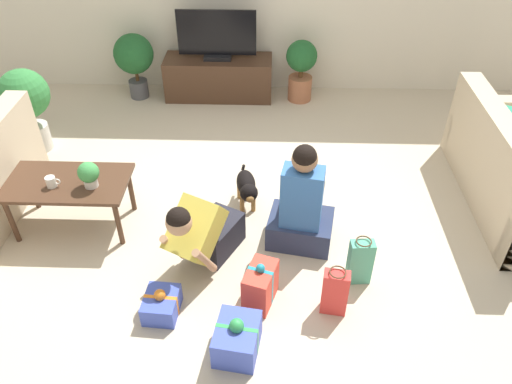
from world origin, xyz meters
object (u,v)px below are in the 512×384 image
(tv, at_px, (217,38))
(potted_plant_corner_left, at_px, (26,100))
(coffee_table, at_px, (68,186))
(potted_plant_back_left, at_px, (134,57))
(tv_console, at_px, (219,78))
(person_kneeling, at_px, (203,232))
(gift_box_b, at_px, (161,304))
(potted_plant_back_right, at_px, (301,67))
(tabletop_plant, at_px, (89,174))
(gift_bag_a, at_px, (335,292))
(dog, at_px, (247,187))
(person_sitting, at_px, (301,209))
(mug, at_px, (51,182))
(gift_box_a, at_px, (237,338))
(gift_box_c, at_px, (260,285))
(gift_bag_b, at_px, (360,262))

(tv, distance_m, potted_plant_corner_left, 2.21)
(coffee_table, height_order, potted_plant_corner_left, potted_plant_corner_left)
(potted_plant_back_left, bearing_deg, tv_console, 2.87)
(coffee_table, distance_m, potted_plant_back_left, 2.40)
(tv, height_order, person_kneeling, tv)
(tv_console, bearing_deg, potted_plant_back_left, -177.13)
(potted_plant_back_left, relative_size, gift_box_b, 2.64)
(potted_plant_back_right, relative_size, tabletop_plant, 3.35)
(gift_bag_a, bearing_deg, gift_box_b, -177.03)
(dog, bearing_deg, person_kneeling, -124.36)
(gift_bag_a, bearing_deg, dog, 120.88)
(gift_box_b, bearing_deg, coffee_table, 134.40)
(potted_plant_back_right, xyz_separation_m, potted_plant_corner_left, (-2.81, -1.21, 0.14))
(potted_plant_corner_left, xyz_separation_m, person_kneeling, (1.95, -1.60, -0.25))
(person_sitting, bearing_deg, person_kneeling, 28.98)
(coffee_table, bearing_deg, dog, 10.47)
(potted_plant_back_right, distance_m, gift_bag_a, 3.28)
(gift_box_b, xyz_separation_m, mug, (-1.00, 0.86, 0.43))
(tabletop_plant, bearing_deg, mug, -177.40)
(person_kneeling, distance_m, mug, 1.31)
(tv_console, height_order, gift_bag_a, tv_console)
(tv_console, height_order, tv, tv)
(person_sitting, bearing_deg, potted_plant_back_right, -81.75)
(potted_plant_corner_left, xyz_separation_m, gift_box_a, (2.26, -2.42, -0.44))
(potted_plant_corner_left, relative_size, gift_box_a, 2.30)
(coffee_table, bearing_deg, tv_console, 67.43)
(potted_plant_corner_left, height_order, mug, potted_plant_corner_left)
(tabletop_plant, bearing_deg, gift_box_c, -27.88)
(gift_box_a, relative_size, mug, 3.22)
(person_kneeling, xyz_separation_m, gift_box_a, (0.31, -0.81, -0.20))
(potted_plant_back_left, xyz_separation_m, tabletop_plant, (0.21, -2.46, 0.08))
(coffee_table, height_order, tabletop_plant, tabletop_plant)
(potted_plant_back_left, xyz_separation_m, mug, (-0.11, -2.47, 0.00))
(potted_plant_back_left, xyz_separation_m, gift_box_c, (1.60, -3.19, -0.35))
(potted_plant_back_right, bearing_deg, potted_plant_corner_left, -156.72)
(gift_box_a, bearing_deg, gift_box_b, 152.35)
(coffee_table, height_order, gift_box_b, coffee_table)
(tv, distance_m, gift_box_c, 3.35)
(gift_box_c, xyz_separation_m, tabletop_plant, (-1.39, 0.74, 0.43))
(tv_console, distance_m, potted_plant_back_left, 1.03)
(tv_console, relative_size, potted_plant_corner_left, 1.46)
(tv, relative_size, dog, 1.73)
(gift_bag_a, bearing_deg, person_kneeling, 155.24)
(gift_bag_b, relative_size, tabletop_plant, 1.86)
(tv, height_order, potted_plant_back_left, tv)
(potted_plant_corner_left, xyz_separation_m, dog, (2.26, -0.92, -0.32))
(gift_bag_a, relative_size, mug, 3.37)
(person_sitting, bearing_deg, gift_bag_a, 117.35)
(potted_plant_back_right, xyz_separation_m, dog, (-0.55, -2.13, -0.18))
(coffee_table, distance_m, tv_console, 2.66)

